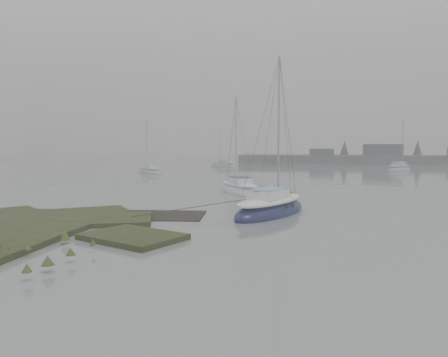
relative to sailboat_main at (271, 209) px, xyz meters
The scene contains 7 objects.
ground 24.54m from the sailboat_main, 102.07° to the left, with size 160.00×160.00×0.00m, color slate.
far_shoreline 59.96m from the sailboat_main, 68.77° to the left, with size 60.00×8.00×4.15m.
sailboat_main is the anchor object (origin of this frame).
sailboat_white 9.45m from the sailboat_main, 107.46° to the left, with size 4.20×5.45×7.48m.
sailboat_far_a 31.42m from the sailboat_main, 120.66° to the left, with size 4.56×4.65×6.92m.
sailboat_far_b 39.36m from the sailboat_main, 69.49° to the left, with size 4.47×5.09×7.24m.
sailboat_far_c 42.31m from the sailboat_main, 103.30° to the left, with size 4.90×3.84×6.76m.
Camera 1 is at (6.59, -15.55, 3.59)m, focal length 35.00 mm.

